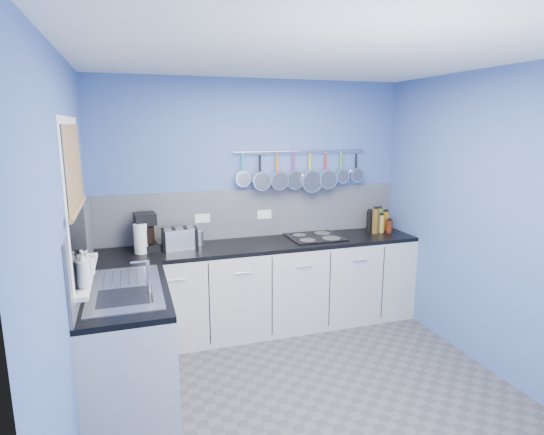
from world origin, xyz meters
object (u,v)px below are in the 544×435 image
paper_towel (141,239)px  canister (198,238)px  hob (315,237)px  soap_bottle_b (87,263)px  coffee_maker (146,232)px  toaster (180,239)px  soap_bottle_a (83,269)px

paper_towel → canister: bearing=10.8°
hob → soap_bottle_b: bearing=-154.4°
soap_bottle_b → coffee_maker: 1.13m
soap_bottle_b → paper_towel: soap_bottle_b is taller
toaster → coffee_maker: bearing=165.5°
soap_bottle_a → soap_bottle_b: (0.00, 0.24, -0.03)m
soap_bottle_a → canister: (0.91, 1.33, -0.20)m
soap_bottle_b → coffee_maker: size_ratio=0.49×
coffee_maker → toaster: coffee_maker is taller
soap_bottle_b → hob: (2.11, 1.01, -0.23)m
paper_towel → coffee_maker: 0.10m
soap_bottle_b → toaster: 1.26m
toaster → paper_towel: bearing=177.9°
toaster → hob: bearing=-9.2°
soap_bottle_b → canister: size_ratio=1.19×
soap_bottle_a → coffee_maker: (0.42, 1.29, -0.09)m
paper_towel → canister: paper_towel is taller
canister → soap_bottle_a: bearing=-124.5°
soap_bottle_b → hob: bearing=25.6°
soap_bottle_a → paper_towel: (0.37, 1.22, -0.13)m
hob → toaster: bearing=179.6°
paper_towel → toaster: (0.35, 0.04, -0.04)m
soap_bottle_a → paper_towel: soap_bottle_a is taller
soap_bottle_b → soap_bottle_a: bearing=-90.0°
coffee_maker → canister: size_ratio=2.44×
toaster → soap_bottle_a: bearing=-128.6°
toaster → canister: size_ratio=2.10×
paper_towel → soap_bottle_b: bearing=-110.8°
hob → coffee_maker: bearing=178.6°
paper_towel → canister: size_ratio=1.87×
coffee_maker → toaster: size_ratio=1.16×
toaster → soap_bottle_b: bearing=-134.2°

